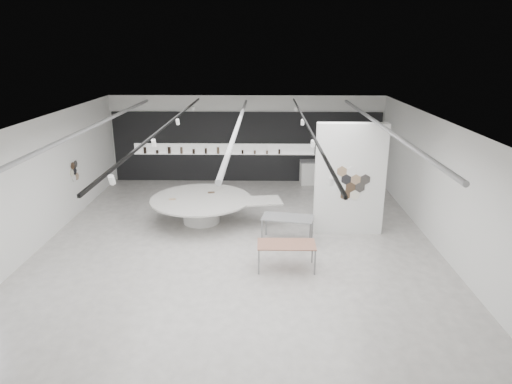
{
  "coord_description": "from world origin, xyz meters",
  "views": [
    {
      "loc": [
        0.78,
        -12.93,
        5.86
      ],
      "look_at": [
        0.52,
        1.2,
        1.3
      ],
      "focal_mm": 32.0,
      "sensor_mm": 36.0,
      "label": 1
    }
  ],
  "objects_px": {
    "display_island": "(203,206)",
    "sample_table_stone": "(288,219)",
    "partition_column": "(350,180)",
    "sample_table_wood": "(286,246)",
    "kitchen_counter": "(321,172)"
  },
  "relations": [
    {
      "from": "sample_table_wood",
      "to": "display_island",
      "type": "bearing_deg",
      "value": 128.52
    },
    {
      "from": "partition_column",
      "to": "sample_table_stone",
      "type": "height_order",
      "value": "partition_column"
    },
    {
      "from": "sample_table_stone",
      "to": "partition_column",
      "type": "bearing_deg",
      "value": 21.26
    },
    {
      "from": "display_island",
      "to": "sample_table_stone",
      "type": "height_order",
      "value": "display_island"
    },
    {
      "from": "sample_table_wood",
      "to": "kitchen_counter",
      "type": "distance_m",
      "value": 8.36
    },
    {
      "from": "partition_column",
      "to": "sample_table_wood",
      "type": "height_order",
      "value": "partition_column"
    },
    {
      "from": "sample_table_wood",
      "to": "sample_table_stone",
      "type": "xyz_separation_m",
      "value": [
        0.12,
        1.83,
        0.05
      ]
    },
    {
      "from": "display_island",
      "to": "sample_table_wood",
      "type": "bearing_deg",
      "value": -60.47
    },
    {
      "from": "kitchen_counter",
      "to": "display_island",
      "type": "bearing_deg",
      "value": -137.46
    },
    {
      "from": "partition_column",
      "to": "kitchen_counter",
      "type": "xyz_separation_m",
      "value": [
        -0.23,
        5.54,
        -1.28
      ]
    },
    {
      "from": "partition_column",
      "to": "kitchen_counter",
      "type": "distance_m",
      "value": 5.69
    },
    {
      "from": "sample_table_wood",
      "to": "kitchen_counter",
      "type": "xyz_separation_m",
      "value": [
        1.88,
        8.15,
        -0.17
      ]
    },
    {
      "from": "partition_column",
      "to": "display_island",
      "type": "bearing_deg",
      "value": 170.58
    },
    {
      "from": "sample_table_stone",
      "to": "sample_table_wood",
      "type": "bearing_deg",
      "value": -93.72
    },
    {
      "from": "partition_column",
      "to": "sample_table_stone",
      "type": "relative_size",
      "value": 2.14
    }
  ]
}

